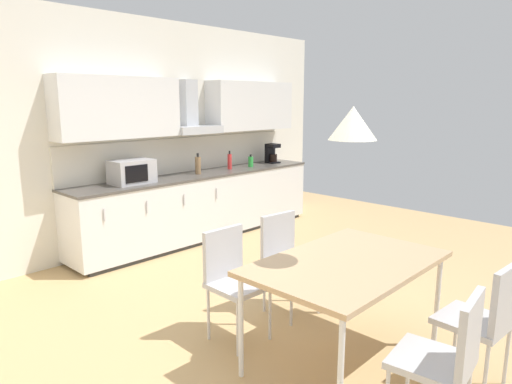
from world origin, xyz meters
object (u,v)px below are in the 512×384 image
at_px(chair_near_left, 448,353).
at_px(bottle_brown, 198,165).
at_px(bottle_red, 230,161).
at_px(dining_table, 347,267).
at_px(chair_near_right, 487,314).
at_px(coffee_maker, 272,153).
at_px(pendant_lamp, 353,123).
at_px(bottle_green, 251,162).
at_px(chair_far_left, 232,273).
at_px(microwave, 132,172).
at_px(chair_far_right, 286,253).

bearing_deg(chair_near_left, bottle_brown, 69.07).
xyz_separation_m(bottle_red, chair_near_left, (-2.09, -3.94, -0.47)).
distance_m(dining_table, chair_near_left, 0.91).
distance_m(chair_near_left, chair_near_right, 0.63).
bearing_deg(coffee_maker, pendant_lamp, -130.80).
height_order(bottle_brown, chair_near_left, bottle_brown).
height_order(bottle_green, chair_far_left, bottle_green).
bearing_deg(pendant_lamp, dining_table, -75.96).
xyz_separation_m(microwave, chair_far_left, (-0.52, -2.26, -0.50)).
bearing_deg(pendant_lamp, chair_far_left, 110.91).
bearing_deg(bottle_red, chair_far_left, -132.77).
height_order(coffee_maker, pendant_lamp, pendant_lamp).
bearing_deg(chair_far_right, bottle_brown, 69.14).
relative_size(bottle_green, chair_near_right, 0.21).
xyz_separation_m(coffee_maker, bottle_green, (-0.54, -0.07, -0.07)).
bearing_deg(chair_near_right, bottle_green, 64.66).
relative_size(coffee_maker, chair_near_right, 0.34).
distance_m(chair_near_right, chair_far_right, 1.67).
bearing_deg(microwave, dining_table, -93.73).
height_order(bottle_green, bottle_red, bottle_red).
bearing_deg(bottle_brown, dining_table, -111.05).
distance_m(microwave, dining_table, 3.12).
xyz_separation_m(bottle_red, chair_near_right, (-1.47, -3.94, -0.47)).
height_order(coffee_maker, chair_near_left, coffee_maker).
bearing_deg(bottle_green, microwave, 178.71).
distance_m(microwave, bottle_green, 1.95).
bearing_deg(chair_near_right, dining_table, 110.69).
relative_size(bottle_brown, dining_table, 0.19).
distance_m(bottle_brown, bottle_red, 0.60).
relative_size(chair_near_right, pendant_lamp, 2.72).
height_order(bottle_green, chair_near_left, bottle_green).
bearing_deg(bottle_red, microwave, -179.63).
relative_size(dining_table, chair_near_right, 1.64).
height_order(chair_near_left, chair_far_right, same).
distance_m(bottle_brown, bottle_green, 0.97).
bearing_deg(chair_near_left, chair_far_left, 90.24).
distance_m(chair_far_left, chair_far_right, 0.65).
bearing_deg(bottle_brown, bottle_red, 2.12).
bearing_deg(microwave, coffee_maker, 0.61).
distance_m(chair_far_left, pendant_lamp, 1.47).
relative_size(chair_near_left, chair_far_left, 1.00).
height_order(coffee_maker, bottle_red, coffee_maker).
xyz_separation_m(bottle_brown, chair_near_right, (-0.87, -3.92, -0.47)).
bearing_deg(chair_near_right, coffee_maker, 58.98).
bearing_deg(dining_table, chair_near_left, -110.49).
height_order(chair_far_left, chair_far_right, same).
relative_size(coffee_maker, pendant_lamp, 0.94).
xyz_separation_m(bottle_red, pendant_lamp, (-1.78, -3.10, 0.70)).
xyz_separation_m(dining_table, chair_near_left, (-0.31, -0.83, -0.18)).
xyz_separation_m(bottle_green, pendant_lamp, (-2.15, -3.05, 0.74)).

